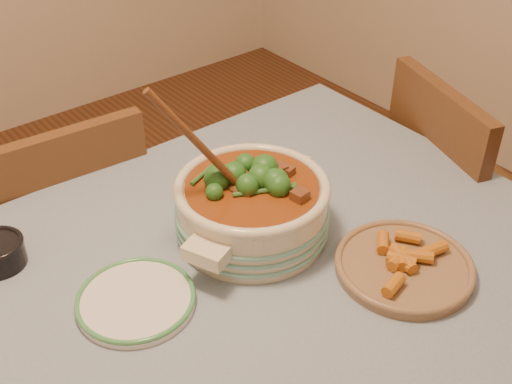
% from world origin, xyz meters
% --- Properties ---
extents(dining_table, '(1.68, 1.08, 0.76)m').
position_xyz_m(dining_table, '(0.00, 0.00, 0.66)').
color(dining_table, brown).
rests_on(dining_table, floor).
extents(stew_casserole, '(0.42, 0.42, 0.39)m').
position_xyz_m(stew_casserole, '(0.22, 0.09, 0.84)').
color(stew_casserole, beige).
rests_on(stew_casserole, dining_table).
extents(white_plate, '(0.29, 0.29, 0.02)m').
position_xyz_m(white_plate, '(-0.09, 0.07, 0.77)').
color(white_plate, white).
rests_on(white_plate, dining_table).
extents(fried_plate, '(0.33, 0.33, 0.05)m').
position_xyz_m(fried_plate, '(0.38, -0.19, 0.77)').
color(fried_plate, '#9B7D55').
rests_on(fried_plate, dining_table).
extents(chair_far, '(0.44, 0.44, 0.88)m').
position_xyz_m(chair_far, '(0.01, 0.66, 0.50)').
color(chair_far, brown).
rests_on(chair_far, floor).
extents(chair_right, '(0.54, 0.54, 0.91)m').
position_xyz_m(chair_right, '(0.96, 0.06, 0.51)').
color(chair_right, brown).
rests_on(chair_right, floor).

